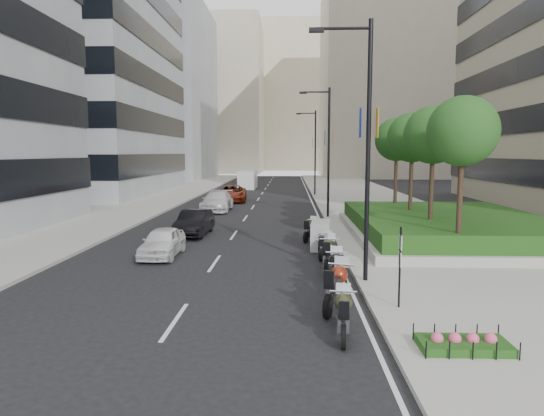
{
  "coord_description": "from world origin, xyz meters",
  "views": [
    {
      "loc": [
        1.64,
        -15.72,
        4.6
      ],
      "look_at": [
        0.8,
        6.93,
        2.0
      ],
      "focal_mm": 32.0,
      "sensor_mm": 36.0,
      "label": 1
    }
  ],
  "objects_px": {
    "motorcycle_5": "(321,235)",
    "motorcycle_6": "(311,230)",
    "motorcycle_4": "(325,246)",
    "lamp_post_0": "(364,139)",
    "car_d": "(232,193)",
    "motorcycle_1": "(336,287)",
    "motorcycle_2": "(336,270)",
    "car_b": "(194,223)",
    "motorcycle_0": "(343,315)",
    "car_c": "(217,201)",
    "car_a": "(162,242)",
    "motorcycle_3": "(328,255)",
    "lamp_post_1": "(326,146)",
    "lamp_post_2": "(314,148)",
    "parking_sign": "(400,263)",
    "delivery_van": "(248,180)"
  },
  "relations": [
    {
      "from": "motorcycle_2",
      "to": "motorcycle_6",
      "type": "relative_size",
      "value": 1.13
    },
    {
      "from": "motorcycle_2",
      "to": "delivery_van",
      "type": "bearing_deg",
      "value": 13.85
    },
    {
      "from": "motorcycle_2",
      "to": "lamp_post_0",
      "type": "bearing_deg",
      "value": -58.87
    },
    {
      "from": "motorcycle_4",
      "to": "car_a",
      "type": "relative_size",
      "value": 0.5
    },
    {
      "from": "motorcycle_2",
      "to": "motorcycle_0",
      "type": "bearing_deg",
      "value": -178.14
    },
    {
      "from": "car_a",
      "to": "car_b",
      "type": "height_order",
      "value": "car_b"
    },
    {
      "from": "parking_sign",
      "to": "car_a",
      "type": "height_order",
      "value": "parking_sign"
    },
    {
      "from": "lamp_post_1",
      "to": "car_a",
      "type": "bearing_deg",
      "value": -122.62
    },
    {
      "from": "motorcycle_3",
      "to": "car_b",
      "type": "relative_size",
      "value": 0.56
    },
    {
      "from": "car_d",
      "to": "motorcycle_1",
      "type": "bearing_deg",
      "value": -81.42
    },
    {
      "from": "car_c",
      "to": "lamp_post_1",
      "type": "bearing_deg",
      "value": -26.78
    },
    {
      "from": "lamp_post_0",
      "to": "car_d",
      "type": "height_order",
      "value": "lamp_post_0"
    },
    {
      "from": "lamp_post_1",
      "to": "car_c",
      "type": "distance_m",
      "value": 10.19
    },
    {
      "from": "car_b",
      "to": "car_c",
      "type": "bearing_deg",
      "value": 94.24
    },
    {
      "from": "motorcycle_1",
      "to": "motorcycle_4",
      "type": "height_order",
      "value": "motorcycle_1"
    },
    {
      "from": "lamp_post_0",
      "to": "motorcycle_2",
      "type": "xyz_separation_m",
      "value": [
        -0.91,
        -0.44,
        -4.46
      ]
    },
    {
      "from": "lamp_post_2",
      "to": "motorcycle_6",
      "type": "relative_size",
      "value": 4.45
    },
    {
      "from": "motorcycle_3",
      "to": "lamp_post_0",
      "type": "bearing_deg",
      "value": -141.8
    },
    {
      "from": "lamp_post_2",
      "to": "car_b",
      "type": "height_order",
      "value": "lamp_post_2"
    },
    {
      "from": "motorcycle_1",
      "to": "lamp_post_2",
      "type": "bearing_deg",
      "value": 17.99
    },
    {
      "from": "lamp_post_0",
      "to": "car_a",
      "type": "relative_size",
      "value": 2.38
    },
    {
      "from": "car_c",
      "to": "car_b",
      "type": "bearing_deg",
      "value": -87.95
    },
    {
      "from": "lamp_post_0",
      "to": "lamp_post_1",
      "type": "relative_size",
      "value": 1.0
    },
    {
      "from": "lamp_post_0",
      "to": "parking_sign",
      "type": "bearing_deg",
      "value": -77.67
    },
    {
      "from": "motorcycle_2",
      "to": "lamp_post_2",
      "type": "bearing_deg",
      "value": 3.61
    },
    {
      "from": "delivery_van",
      "to": "car_b",
      "type": "bearing_deg",
      "value": -88.96
    },
    {
      "from": "motorcycle_1",
      "to": "motorcycle_2",
      "type": "height_order",
      "value": "motorcycle_1"
    },
    {
      "from": "motorcycle_0",
      "to": "motorcycle_2",
      "type": "xyz_separation_m",
      "value": [
        0.25,
        4.49,
        0.05
      ]
    },
    {
      "from": "motorcycle_5",
      "to": "delivery_van",
      "type": "distance_m",
      "value": 39.44
    },
    {
      "from": "lamp_post_2",
      "to": "motorcycle_5",
      "type": "height_order",
      "value": "lamp_post_2"
    },
    {
      "from": "motorcycle_3",
      "to": "motorcycle_6",
      "type": "relative_size",
      "value": 1.19
    },
    {
      "from": "motorcycle_1",
      "to": "motorcycle_3",
      "type": "height_order",
      "value": "motorcycle_1"
    },
    {
      "from": "motorcycle_0",
      "to": "car_d",
      "type": "bearing_deg",
      "value": 16.92
    },
    {
      "from": "lamp_post_0",
      "to": "lamp_post_2",
      "type": "distance_m",
      "value": 35.0
    },
    {
      "from": "lamp_post_1",
      "to": "motorcycle_4",
      "type": "relative_size",
      "value": 4.73
    },
    {
      "from": "lamp_post_0",
      "to": "lamp_post_1",
      "type": "xyz_separation_m",
      "value": [
        0.0,
        17.0,
        0.0
      ]
    },
    {
      "from": "car_d",
      "to": "parking_sign",
      "type": "bearing_deg",
      "value": -78.49
    },
    {
      "from": "motorcycle_6",
      "to": "motorcycle_2",
      "type": "bearing_deg",
      "value": -156.35
    },
    {
      "from": "motorcycle_0",
      "to": "motorcycle_1",
      "type": "bearing_deg",
      "value": 4.46
    },
    {
      "from": "car_b",
      "to": "motorcycle_0",
      "type": "bearing_deg",
      "value": -63.61
    },
    {
      "from": "lamp_post_2",
      "to": "motorcycle_3",
      "type": "relative_size",
      "value": 3.75
    },
    {
      "from": "motorcycle_4",
      "to": "car_c",
      "type": "bearing_deg",
      "value": 41.39
    },
    {
      "from": "lamp_post_1",
      "to": "car_b",
      "type": "relative_size",
      "value": 2.11
    },
    {
      "from": "motorcycle_5",
      "to": "motorcycle_6",
      "type": "relative_size",
      "value": 1.13
    },
    {
      "from": "motorcycle_6",
      "to": "car_d",
      "type": "height_order",
      "value": "car_d"
    },
    {
      "from": "car_c",
      "to": "car_a",
      "type": "bearing_deg",
      "value": -89.76
    },
    {
      "from": "motorcycle_4",
      "to": "lamp_post_0",
      "type": "bearing_deg",
      "value": -149.43
    },
    {
      "from": "parking_sign",
      "to": "motorcycle_5",
      "type": "height_order",
      "value": "parking_sign"
    },
    {
      "from": "lamp_post_0",
      "to": "motorcycle_0",
      "type": "relative_size",
      "value": 4.28
    },
    {
      "from": "motorcycle_0",
      "to": "motorcycle_4",
      "type": "xyz_separation_m",
      "value": [
        0.21,
        9.17,
        -0.04
      ]
    }
  ]
}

